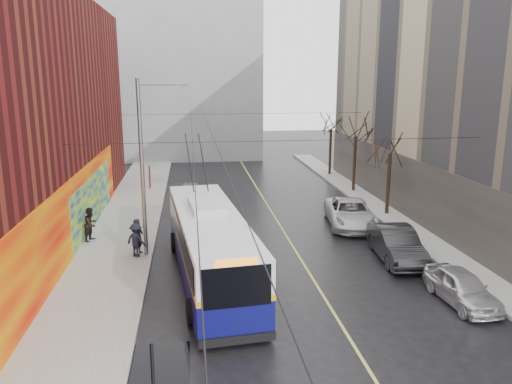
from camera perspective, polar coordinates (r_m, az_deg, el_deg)
ground at (r=17.75m, az=6.52°, el=-17.72°), size 140.00×140.00×0.00m
sidewalk_left at (r=28.53m, az=-15.49°, el=-5.79°), size 4.00×60.00×0.15m
sidewalk_right at (r=31.03m, az=17.44°, el=-4.39°), size 2.00×60.00×0.15m
lane_line at (r=30.63m, az=2.96°, el=-4.16°), size 0.12×50.00×0.01m
building_far at (r=59.79m, az=-9.79°, el=12.83°), size 20.50×12.10×18.00m
streetlight_pole at (r=25.22m, az=-12.55°, el=3.13°), size 2.65×0.60×9.00m
catenary_wires at (r=29.70m, az=-4.93°, el=7.57°), size 18.00×60.00×0.22m
tree_near at (r=33.60m, az=15.17°, el=5.62°), size 3.20×3.20×6.40m
tree_mid at (r=40.08m, az=11.37°, el=7.35°), size 3.20×3.20×6.68m
tree_far at (r=46.74m, az=8.60°, el=8.10°), size 3.20×3.20×6.57m
puddle at (r=17.01m, az=-12.49°, el=-19.43°), size 2.75×3.40×0.01m
pigeons_flying at (r=25.53m, az=-6.35°, el=7.78°), size 3.37×1.87×1.90m
trolleybus at (r=22.70m, az=-5.26°, el=-5.99°), size 3.97×12.82×6.00m
parked_car_a at (r=22.31m, az=22.45°, el=-10.02°), size 1.79×4.11×1.38m
parked_car_b at (r=26.18m, az=15.73°, el=-5.74°), size 2.20×5.22×1.68m
parked_car_c at (r=31.43m, az=10.72°, el=-2.39°), size 3.51×6.17×1.62m
following_car at (r=36.76m, az=-7.37°, el=-0.13°), size 2.41×4.57×1.48m
pedestrian_a at (r=26.28m, az=-13.28°, el=-4.97°), size 0.60×0.77×1.86m
pedestrian_b at (r=29.11m, az=-18.34°, el=-3.51°), size 1.02×1.13×1.88m
pedestrian_c at (r=25.96m, az=-13.53°, el=-5.35°), size 1.30×1.16×1.74m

